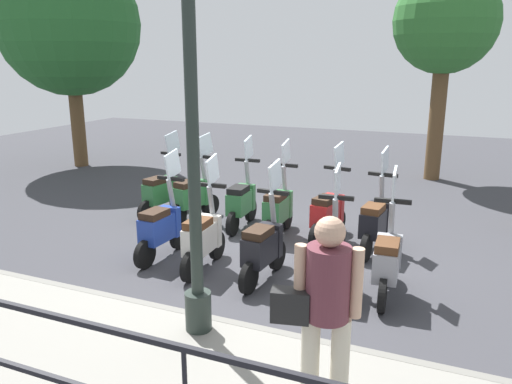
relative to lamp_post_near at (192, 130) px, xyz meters
The scene contains 18 objects.
ground_plane 3.23m from the lamp_post_near, ahead, with size 28.00×28.00×0.00m, color #38383D.
promenade_walkway 2.22m from the lamp_post_near, behind, with size 2.20×20.00×0.15m.
fence_railing 2.19m from the lamp_post_near, behind, with size 0.04×16.03×1.07m.
lamp_post_near is the anchor object (origin of this frame).
pedestrian_with_bag 1.98m from the lamp_post_near, 116.96° to the right, with size 0.39×0.64×1.59m.
tree_large 9.87m from the lamp_post_near, 48.03° to the left, with size 3.60×3.60×5.47m.
tree_distant 8.81m from the lamp_post_near, 11.09° to the right, with size 2.33×2.33×4.80m.
scooter_near_0 2.91m from the lamp_post_near, 42.00° to the right, with size 1.23×0.44×1.54m.
scooter_near_1 2.54m from the lamp_post_near, 29.10° to the right, with size 1.23×0.44×1.54m.
scooter_near_2 2.33m from the lamp_post_near, ahead, with size 1.23×0.44×1.54m.
scooter_near_3 2.48m from the lamp_post_near, 26.86° to the left, with size 1.23×0.44×1.54m.
scooter_near_4 2.90m from the lamp_post_near, 41.77° to the left, with size 1.23×0.44×1.54m.
scooter_far_0 3.80m from the lamp_post_near, 20.72° to the right, with size 1.23×0.44×1.54m.
scooter_far_1 3.79m from the lamp_post_near, ahead, with size 1.22×0.47×1.54m.
scooter_far_2 3.69m from the lamp_post_near, ahead, with size 1.23×0.44×1.54m.
scooter_far_3 3.96m from the lamp_post_near, 17.25° to the left, with size 1.23×0.44×1.54m.
scooter_far_4 4.32m from the lamp_post_near, 30.26° to the left, with size 1.21×0.53×1.54m.
scooter_far_5 4.66m from the lamp_post_near, 37.64° to the left, with size 1.23×0.47×1.54m.
Camera 1 is at (-6.35, -2.23, 2.78)m, focal length 35.00 mm.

